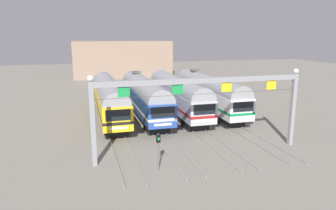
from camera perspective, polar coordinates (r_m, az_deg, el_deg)
ground_plane at (r=38.92m, az=-1.30°, el=-1.90°), size 160.00×160.00×0.00m
track_bed at (r=55.17m, az=-5.73°, el=2.44°), size 14.23×70.00×0.15m
commuter_train_yellow at (r=37.29m, az=-10.83°, el=1.46°), size 2.88×18.06×4.77m
commuter_train_blue at (r=37.88m, az=-4.43°, el=1.82°), size 2.88×18.06×5.05m
commuter_train_stainless at (r=38.91m, az=1.71°, el=2.14°), size 2.88×18.06×4.77m
commuter_train_white at (r=40.37m, az=7.47°, el=2.42°), size 2.88×18.06×5.05m
catenary_gantry at (r=25.26m, az=6.34°, el=2.00°), size 17.97×0.44×6.97m
yard_signal_mast at (r=22.82m, az=-1.79°, el=-7.34°), size 0.28×0.35×2.80m
maintenance_building at (r=77.56m, az=-8.49°, el=8.42°), size 23.13×10.00×8.56m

